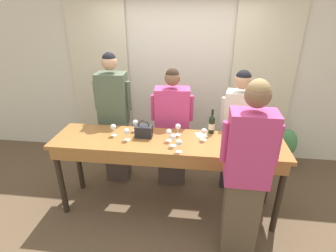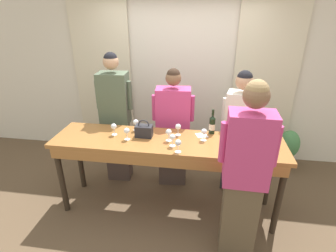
{
  "view_description": "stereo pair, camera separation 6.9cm",
  "coord_description": "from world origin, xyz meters",
  "px_view_note": "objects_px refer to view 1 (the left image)",
  "views": [
    {
      "loc": [
        0.34,
        -2.67,
        2.39
      ],
      "look_at": [
        0.0,
        0.06,
        1.13
      ],
      "focal_mm": 28.0,
      "sensor_mm": 36.0,
      "label": 1
    },
    {
      "loc": [
        0.41,
        -2.66,
        2.39
      ],
      "look_at": [
        0.0,
        0.06,
        1.13
      ],
      "focal_mm": 28.0,
      "sensor_mm": 36.0,
      "label": 2
    }
  ],
  "objects_px": {
    "wine_glass_front_left": "(135,123)",
    "wine_glass_center_left": "(169,133)",
    "wine_glass_near_host": "(113,127)",
    "wine_glass_front_right": "(178,127)",
    "wine_glass_center_mid": "(254,130)",
    "guest_cream_sweater": "(237,131)",
    "guest_olive_jacket": "(115,120)",
    "wine_glass_back_mid": "(236,130)",
    "wine_glass_back_left": "(269,138)",
    "wine_glass_back_right": "(179,143)",
    "wine_glass_by_bottle": "(204,132)",
    "host_pouring": "(246,174)",
    "tasting_bar": "(167,150)",
    "guest_pink_top": "(172,129)",
    "wine_glass_front_mid": "(173,137)",
    "wine_glass_by_handbag": "(127,132)",
    "potted_plant": "(286,146)",
    "wine_glass_center_right": "(261,137)",
    "wine_bottle": "(212,124)",
    "handbag": "(144,131)"
  },
  "relations": [
    {
      "from": "wine_glass_front_left",
      "to": "wine_glass_center_left",
      "type": "bearing_deg",
      "value": -26.01
    },
    {
      "from": "wine_glass_near_host",
      "to": "wine_glass_front_right",
      "type": "bearing_deg",
      "value": 7.7
    },
    {
      "from": "wine_glass_center_mid",
      "to": "guest_cream_sweater",
      "type": "xyz_separation_m",
      "value": [
        -0.13,
        0.38,
        -0.21
      ]
    },
    {
      "from": "guest_olive_jacket",
      "to": "wine_glass_back_mid",
      "type": "bearing_deg",
      "value": -14.74
    },
    {
      "from": "wine_glass_center_left",
      "to": "wine_glass_near_host",
      "type": "relative_size",
      "value": 1.0
    },
    {
      "from": "guest_cream_sweater",
      "to": "wine_glass_back_mid",
      "type": "bearing_deg",
      "value": -101.33
    },
    {
      "from": "wine_glass_front_left",
      "to": "wine_glass_back_left",
      "type": "height_order",
      "value": "same"
    },
    {
      "from": "wine_glass_back_left",
      "to": "wine_glass_back_right",
      "type": "xyz_separation_m",
      "value": [
        -0.96,
        -0.24,
        0.0
      ]
    },
    {
      "from": "wine_glass_by_bottle",
      "to": "host_pouring",
      "type": "height_order",
      "value": "host_pouring"
    },
    {
      "from": "wine_glass_center_left",
      "to": "host_pouring",
      "type": "xyz_separation_m",
      "value": [
        0.79,
        -0.55,
        -0.12
      ]
    },
    {
      "from": "wine_glass_by_bottle",
      "to": "wine_glass_center_mid",
      "type": "bearing_deg",
      "value": 12.04
    },
    {
      "from": "wine_glass_center_mid",
      "to": "guest_olive_jacket",
      "type": "distance_m",
      "value": 1.85
    },
    {
      "from": "wine_glass_back_right",
      "to": "tasting_bar",
      "type": "bearing_deg",
      "value": 124.37
    },
    {
      "from": "wine_glass_front_right",
      "to": "guest_pink_top",
      "type": "bearing_deg",
      "value": 105.48
    },
    {
      "from": "wine_glass_near_host",
      "to": "wine_glass_by_bottle",
      "type": "distance_m",
      "value": 1.07
    },
    {
      "from": "wine_glass_near_host",
      "to": "host_pouring",
      "type": "relative_size",
      "value": 0.08
    },
    {
      "from": "wine_glass_front_mid",
      "to": "wine_glass_by_handbag",
      "type": "xyz_separation_m",
      "value": [
        -0.54,
        0.08,
        0.0
      ]
    },
    {
      "from": "wine_glass_front_right",
      "to": "guest_pink_top",
      "type": "relative_size",
      "value": 0.09
    },
    {
      "from": "wine_glass_front_mid",
      "to": "wine_glass_by_bottle",
      "type": "xyz_separation_m",
      "value": [
        0.34,
        0.19,
        0.0
      ]
    },
    {
      "from": "wine_glass_back_left",
      "to": "wine_glass_back_right",
      "type": "bearing_deg",
      "value": -166.23
    },
    {
      "from": "guest_cream_sweater",
      "to": "potted_plant",
      "type": "distance_m",
      "value": 1.16
    },
    {
      "from": "wine_glass_front_mid",
      "to": "tasting_bar",
      "type": "bearing_deg",
      "value": 126.82
    },
    {
      "from": "guest_cream_sweater",
      "to": "wine_glass_center_right",
      "type": "bearing_deg",
      "value": -73.67
    },
    {
      "from": "wine_glass_by_bottle",
      "to": "host_pouring",
      "type": "distance_m",
      "value": 0.74
    },
    {
      "from": "wine_glass_front_mid",
      "to": "potted_plant",
      "type": "xyz_separation_m",
      "value": [
        1.66,
        1.28,
        -0.7
      ]
    },
    {
      "from": "wine_bottle",
      "to": "potted_plant",
      "type": "height_order",
      "value": "wine_bottle"
    },
    {
      "from": "wine_glass_center_mid",
      "to": "guest_pink_top",
      "type": "bearing_deg",
      "value": 159.2
    },
    {
      "from": "host_pouring",
      "to": "wine_glass_back_mid",
      "type": "bearing_deg",
      "value": 92.53
    },
    {
      "from": "tasting_bar",
      "to": "wine_glass_center_left",
      "type": "relative_size",
      "value": 18.42
    },
    {
      "from": "wine_glass_by_bottle",
      "to": "guest_olive_jacket",
      "type": "relative_size",
      "value": 0.08
    },
    {
      "from": "wine_glass_back_mid",
      "to": "host_pouring",
      "type": "bearing_deg",
      "value": -87.47
    },
    {
      "from": "potted_plant",
      "to": "wine_bottle",
      "type": "bearing_deg",
      "value": -144.1
    },
    {
      "from": "wine_glass_front_left",
      "to": "wine_glass_center_mid",
      "type": "xyz_separation_m",
      "value": [
        1.42,
        -0.02,
        -0.0
      ]
    },
    {
      "from": "wine_glass_center_left",
      "to": "wine_glass_near_host",
      "type": "height_order",
      "value": "same"
    },
    {
      "from": "wine_glass_near_host",
      "to": "guest_cream_sweater",
      "type": "bearing_deg",
      "value": 18.87
    },
    {
      "from": "guest_olive_jacket",
      "to": "handbag",
      "type": "bearing_deg",
      "value": -44.06
    },
    {
      "from": "tasting_bar",
      "to": "wine_glass_center_mid",
      "type": "xyz_separation_m",
      "value": [
        1.0,
        0.21,
        0.22
      ]
    },
    {
      "from": "handbag",
      "to": "wine_glass_back_mid",
      "type": "xyz_separation_m",
      "value": [
        1.07,
        0.09,
        0.03
      ]
    },
    {
      "from": "potted_plant",
      "to": "wine_glass_back_left",
      "type": "bearing_deg",
      "value": -117.85
    },
    {
      "from": "wine_glass_center_right",
      "to": "guest_cream_sweater",
      "type": "distance_m",
      "value": 0.63
    },
    {
      "from": "wine_glass_center_mid",
      "to": "guest_olive_jacket",
      "type": "relative_size",
      "value": 0.08
    },
    {
      "from": "guest_pink_top",
      "to": "wine_glass_center_mid",
      "type": "bearing_deg",
      "value": -20.8
    },
    {
      "from": "wine_glass_center_left",
      "to": "potted_plant",
      "type": "height_order",
      "value": "wine_glass_center_left"
    },
    {
      "from": "wine_glass_center_mid",
      "to": "wine_glass_back_left",
      "type": "distance_m",
      "value": 0.23
    },
    {
      "from": "host_pouring",
      "to": "wine_glass_back_left",
      "type": "bearing_deg",
      "value": 60.59
    },
    {
      "from": "wine_glass_front_left",
      "to": "potted_plant",
      "type": "xyz_separation_m",
      "value": [
        2.16,
        0.95,
        -0.7
      ]
    },
    {
      "from": "wine_glass_center_mid",
      "to": "wine_glass_by_handbag",
      "type": "distance_m",
      "value": 1.48
    },
    {
      "from": "wine_glass_center_right",
      "to": "wine_glass_back_right",
      "type": "xyz_separation_m",
      "value": [
        -0.88,
        -0.24,
        0.0
      ]
    },
    {
      "from": "tasting_bar",
      "to": "guest_olive_jacket",
      "type": "distance_m",
      "value": 1.01
    },
    {
      "from": "wine_glass_front_left",
      "to": "wine_glass_front_mid",
      "type": "xyz_separation_m",
      "value": [
        0.5,
        -0.33,
        0.0
      ]
    }
  ]
}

